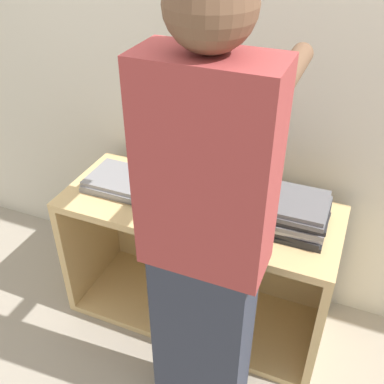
{
  "coord_description": "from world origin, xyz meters",
  "views": [
    {
      "loc": [
        0.59,
        -1.24,
        1.87
      ],
      "look_at": [
        0.0,
        0.18,
        0.81
      ],
      "focal_mm": 42.0,
      "sensor_mm": 36.0,
      "label": 1
    }
  ],
  "objects": [
    {
      "name": "laptop_open",
      "position": [
        0.0,
        0.31,
        0.74
      ],
      "size": [
        0.34,
        0.33,
        0.24
      ],
      "color": "#333338",
      "rests_on": "cart"
    },
    {
      "name": "cart",
      "position": [
        0.0,
        0.32,
        0.35
      ],
      "size": [
        1.26,
        0.51,
        0.69
      ],
      "color": "tan",
      "rests_on": "ground_plane"
    },
    {
      "name": "person",
      "position": [
        0.21,
        -0.21,
        0.89
      ],
      "size": [
        0.4,
        0.54,
        1.76
      ],
      "color": "#2D3342",
      "rests_on": "ground_plane"
    },
    {
      "name": "wall_back",
      "position": [
        0.0,
        0.61,
        1.2
      ],
      "size": [
        8.0,
        0.05,
        2.4
      ],
      "color": "beige",
      "rests_on": "ground_plane"
    },
    {
      "name": "ground_plane",
      "position": [
        0.0,
        0.0,
        0.0
      ],
      "size": [
        12.0,
        12.0,
        0.0
      ],
      "primitive_type": "plane",
      "color": "#9E9384"
    },
    {
      "name": "laptop_stack_left",
      "position": [
        -0.37,
        0.25,
        0.72
      ],
      "size": [
        0.36,
        0.25,
        0.06
      ],
      "color": "gray",
      "rests_on": "cart"
    },
    {
      "name": "laptop_stack_right",
      "position": [
        0.38,
        0.26,
        0.76
      ],
      "size": [
        0.36,
        0.26,
        0.14
      ],
      "color": "#232326",
      "rests_on": "cart"
    }
  ]
}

